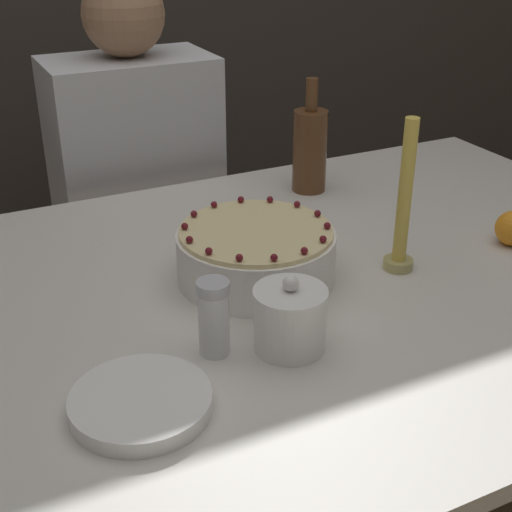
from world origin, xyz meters
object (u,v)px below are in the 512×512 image
(sugar_bowl, at_px, (290,319))
(candle, at_px, (403,211))
(bottle, at_px, (310,149))
(person_man_blue_shirt, at_px, (142,244))
(sugar_shaker, at_px, (214,317))
(cake, at_px, (256,254))

(sugar_bowl, bearing_deg, candle, 24.38)
(sugar_bowl, bearing_deg, bottle, 57.44)
(person_man_blue_shirt, bearing_deg, sugar_bowl, 86.92)
(sugar_bowl, distance_m, sugar_shaker, 0.11)
(cake, xyz_separation_m, sugar_bowl, (-0.05, -0.21, 0.00))
(sugar_shaker, xyz_separation_m, candle, (0.40, 0.10, 0.05))
(sugar_shaker, height_order, bottle, bottle)
(sugar_bowl, distance_m, candle, 0.33)
(cake, relative_size, sugar_shaker, 2.33)
(cake, height_order, sugar_shaker, sugar_shaker)
(bottle, bearing_deg, candle, -96.73)
(sugar_shaker, relative_size, bottle, 0.46)
(sugar_bowl, bearing_deg, person_man_blue_shirt, 86.92)
(person_man_blue_shirt, bearing_deg, sugar_shaker, 80.00)
(cake, xyz_separation_m, sugar_shaker, (-0.15, -0.18, 0.01))
(sugar_bowl, height_order, candle, candle)
(sugar_bowl, xyz_separation_m, bottle, (0.34, 0.54, 0.05))
(sugar_shaker, bearing_deg, sugar_bowl, -19.76)
(cake, bearing_deg, person_man_blue_shirt, 90.15)
(cake, height_order, sugar_bowl, sugar_bowl)
(cake, distance_m, candle, 0.27)
(candle, relative_size, person_man_blue_shirt, 0.23)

